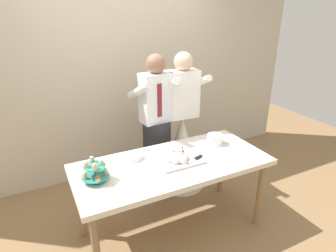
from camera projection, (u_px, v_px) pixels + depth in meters
ground_plane at (172, 229)px, 2.93m from camera, size 8.00×8.00×0.00m
rear_wall at (120, 64)px, 3.56m from camera, size 5.20×0.10×2.90m
dessert_table at (173, 169)px, 2.67m from camera, size 1.80×0.80×0.78m
cupcake_stand at (95, 172)px, 2.33m from camera, size 0.23×0.23×0.21m
main_cake_tray at (178, 158)px, 2.64m from camera, size 0.43×0.31×0.13m
plate_stack at (215, 139)px, 2.99m from camera, size 0.18×0.18×0.10m
round_cake at (134, 157)px, 2.67m from camera, size 0.24×0.24×0.06m
person_groom at (157, 135)px, 3.26m from camera, size 0.50×0.53×1.66m
person_bride at (182, 143)px, 3.46m from camera, size 0.56×0.56×1.66m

